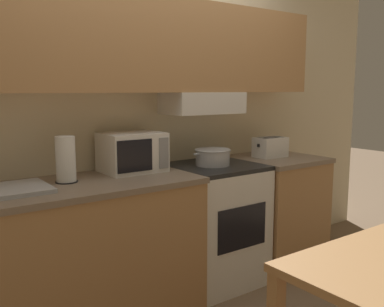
{
  "coord_description": "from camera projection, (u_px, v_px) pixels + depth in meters",
  "views": [
    {
      "loc": [
        -1.51,
        -2.74,
        1.45
      ],
      "look_at": [
        0.05,
        -0.58,
        1.05
      ],
      "focal_mm": 40.0,
      "sensor_mm": 36.0,
      "label": 1
    }
  ],
  "objects": [
    {
      "name": "ground_plane",
      "position": [
        143.0,
        280.0,
        3.29
      ],
      "size": [
        16.0,
        16.0,
        0.0
      ],
      "primitive_type": "plane",
      "color": "#7F664C"
    },
    {
      "name": "wall_back",
      "position": [
        145.0,
        84.0,
        3.02
      ],
      "size": [
        5.23,
        0.38,
        2.55
      ],
      "color": "beige",
      "rests_on": "ground_plane"
    },
    {
      "name": "lower_counter_main",
      "position": [
        74.0,
        257.0,
        2.59
      ],
      "size": [
        1.55,
        0.67,
        0.9
      ],
      "color": "tan",
      "rests_on": "ground_plane"
    },
    {
      "name": "lower_counter_right_stub",
      "position": [
        275.0,
        210.0,
        3.59
      ],
      "size": [
        0.66,
        0.67,
        0.9
      ],
      "color": "tan",
      "rests_on": "ground_plane"
    },
    {
      "name": "stove_range",
      "position": [
        214.0,
        223.0,
        3.23
      ],
      "size": [
        0.63,
        0.63,
        0.9
      ],
      "color": "white",
      "rests_on": "ground_plane"
    },
    {
      "name": "cooking_pot",
      "position": [
        213.0,
        157.0,
        3.13
      ],
      "size": [
        0.34,
        0.26,
        0.12
      ],
      "color": "#B7BABF",
      "rests_on": "stove_range"
    },
    {
      "name": "microwave",
      "position": [
        132.0,
        152.0,
        2.88
      ],
      "size": [
        0.4,
        0.32,
        0.26
      ],
      "color": "white",
      "rests_on": "lower_counter_main"
    },
    {
      "name": "toaster",
      "position": [
        270.0,
        147.0,
        3.51
      ],
      "size": [
        0.27,
        0.17,
        0.16
      ],
      "color": "white",
      "rests_on": "lower_counter_right_stub"
    },
    {
      "name": "paper_towel_roll",
      "position": [
        66.0,
        160.0,
        2.54
      ],
      "size": [
        0.13,
        0.13,
        0.28
      ],
      "color": "black",
      "rests_on": "lower_counter_main"
    }
  ]
}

